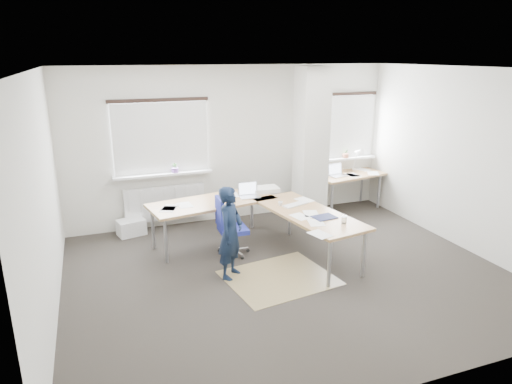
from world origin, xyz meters
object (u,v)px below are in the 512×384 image
object	(u,v)px
task_chair	(231,239)
person	(231,233)
desk_main	(261,208)
desk_side	(349,176)

from	to	relation	value
task_chair	person	world-z (taller)	person
person	task_chair	bearing A→B (deg)	24.68
desk_main	task_chair	size ratio (longest dim) A/B	3.01
desk_main	person	xyz separation A→B (m)	(-0.72, -0.72, -0.04)
person	desk_side	bearing A→B (deg)	-15.26
desk_main	task_chair	world-z (taller)	desk_main
desk_main	person	bearing A→B (deg)	-145.00
task_chair	person	distance (m)	0.81
desk_main	task_chair	bearing A→B (deg)	174.35
task_chair	person	xyz separation A→B (m)	(-0.21, -0.68, 0.39)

